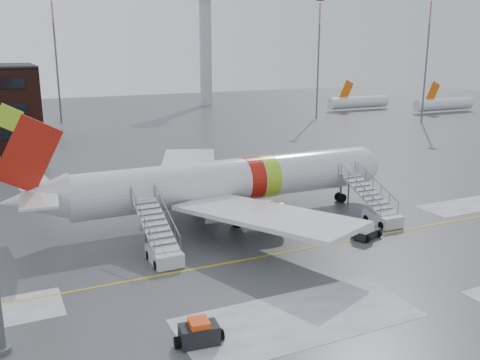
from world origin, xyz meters
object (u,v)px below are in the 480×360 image
airstair_fwd (377,210)px  airstair_aft (161,245)px  airliner (221,182)px  pushback_tug (365,231)px  baggage_tractor (199,334)px

airstair_fwd → airstair_aft: (-19.70, 0.00, 0.00)m
airliner → airstair_fwd: 14.01m
airstair_aft → airliner: bearing=40.9°
airstair_aft → pushback_tug: airstair_aft is taller
airliner → airstair_aft: (-7.54, -6.54, -2.35)m
airstair_fwd → baggage_tractor: bearing=-150.8°
airstair_aft → pushback_tug: bearing=-10.1°
airliner → baggage_tractor: 20.76m
airstair_aft → baggage_tractor: 12.01m
airliner → pushback_tug: airliner is taller
airliner → baggage_tractor: (-9.12, -18.44, -2.84)m
airstair_aft → airstair_fwd: bearing=0.0°
airstair_fwd → pushback_tug: airstair_fwd is taller
pushback_tug → baggage_tractor: size_ratio=1.00×
baggage_tractor → airstair_fwd: bearing=29.2°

